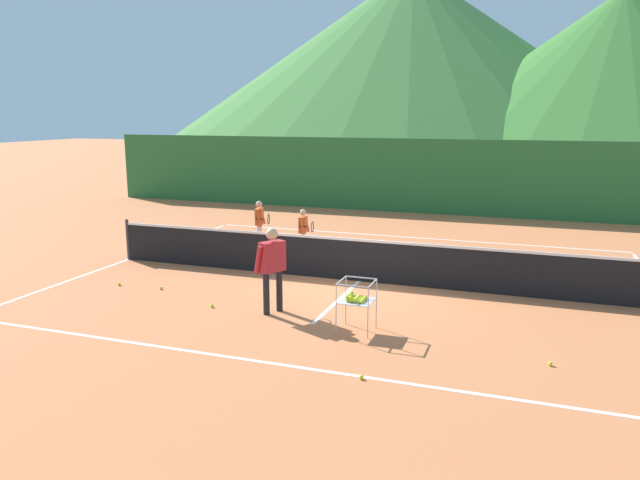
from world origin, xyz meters
TOP-DOWN VIEW (x-y plane):
  - ground_plane at (0.00, 0.00)m, footprint 120.00×120.00m
  - line_baseline_near at (0.00, -4.88)m, footprint 12.40×0.08m
  - line_baseline_far at (0.00, 5.26)m, footprint 12.40×0.08m
  - line_sideline_west at (-6.20, 0.00)m, footprint 0.08×10.13m
  - line_service_center at (0.00, 0.00)m, footprint 0.08×6.06m
  - tennis_net at (0.00, 0.00)m, footprint 12.46×0.08m
  - instructor at (-0.93, -2.66)m, footprint 0.52×0.82m
  - student_0 at (-3.59, 2.42)m, footprint 0.53×0.57m
  - student_1 at (-2.12, 2.02)m, footprint 0.46×0.57m
  - ball_cart at (0.83, -3.10)m, footprint 0.58×0.58m
  - tennis_ball_0 at (1.46, -4.96)m, footprint 0.07×0.07m
  - tennis_ball_1 at (-3.83, -2.06)m, footprint 0.07×0.07m
  - tennis_ball_2 at (-4.87, -2.12)m, footprint 0.07×0.07m
  - tennis_ball_3 at (0.26, -1.43)m, footprint 0.07×0.07m
  - tennis_ball_4 at (-2.18, -2.78)m, footprint 0.07×0.07m
  - tennis_ball_5 at (4.01, -3.55)m, footprint 0.07×0.07m
  - windscreen_fence at (0.00, 9.92)m, footprint 27.27×0.08m
  - hill_0 at (-9.87, 53.46)m, footprint 53.84×53.84m
  - hill_1 at (9.47, 47.18)m, footprint 40.07×40.07m

SIDE VIEW (x-z plane):
  - ground_plane at x=0.00m, z-range 0.00..0.00m
  - line_baseline_near at x=0.00m, z-range 0.00..0.01m
  - line_baseline_far at x=0.00m, z-range 0.00..0.01m
  - line_sideline_west at x=-6.20m, z-range 0.00..0.01m
  - line_service_center at x=0.00m, z-range 0.00..0.01m
  - tennis_ball_0 at x=1.46m, z-range 0.00..0.07m
  - tennis_ball_1 at x=-3.83m, z-range 0.00..0.07m
  - tennis_ball_2 at x=-4.87m, z-range 0.00..0.07m
  - tennis_ball_3 at x=0.26m, z-range 0.00..0.07m
  - tennis_ball_4 at x=-2.18m, z-range 0.00..0.07m
  - tennis_ball_5 at x=4.01m, z-range 0.00..0.07m
  - tennis_net at x=0.00m, z-range -0.03..1.02m
  - ball_cart at x=0.83m, z-range 0.14..1.04m
  - student_1 at x=-2.12m, z-range 0.13..1.35m
  - student_0 at x=-3.59m, z-range 0.13..1.46m
  - instructor at x=-0.93m, z-range 0.16..1.80m
  - windscreen_fence at x=0.00m, z-range 0.00..2.78m
  - hill_1 at x=9.47m, z-range 0.00..14.01m
  - hill_0 at x=-9.87m, z-range 0.00..18.39m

